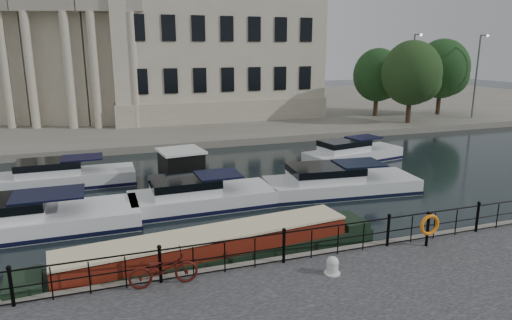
{
  "coord_description": "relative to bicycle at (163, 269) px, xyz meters",
  "views": [
    {
      "loc": [
        -5.35,
        -14.98,
        7.46
      ],
      "look_at": [
        0.5,
        2.0,
        3.0
      ],
      "focal_mm": 32.0,
      "sensor_mm": 36.0,
      "label": 1
    }
  ],
  "objects": [
    {
      "name": "ground_plane",
      "position": [
        3.93,
        2.45,
        -1.08
      ],
      "size": [
        160.0,
        160.0,
        0.0
      ],
      "primitive_type": "plane",
      "color": "black",
      "rests_on": "ground"
    },
    {
      "name": "far_bank",
      "position": [
        3.93,
        41.45,
        -0.81
      ],
      "size": [
        120.0,
        42.0,
        0.55
      ],
      "primitive_type": "cube",
      "color": "#6B665B",
      "rests_on": "ground_plane"
    },
    {
      "name": "railing",
      "position": [
        3.93,
        0.2,
        0.12
      ],
      "size": [
        24.14,
        0.14,
        1.22
      ],
      "color": "black",
      "rests_on": "near_quay"
    },
    {
      "name": "civic_building",
      "position": [
        2.94,
        37.16,
        5.95
      ],
      "size": [
        53.55,
        31.84,
        16.85
      ],
      "color": "#ADA38C",
      "rests_on": "far_bank"
    },
    {
      "name": "lamp_posts",
      "position": [
        29.93,
        23.15,
        3.72
      ],
      "size": [
        8.24,
        1.55,
        8.07
      ],
      "color": "#59595B",
      "rests_on": "far_bank"
    },
    {
      "name": "bicycle",
      "position": [
        0.0,
        0.0,
        0.0
      ],
      "size": [
        2.05,
        0.74,
        1.07
      ],
      "primitive_type": "imported",
      "rotation": [
        0.0,
        0.0,
        1.55
      ],
      "color": "#41100B",
      "rests_on": "near_quay"
    },
    {
      "name": "mooring_bollard",
      "position": [
        5.09,
        -0.99,
        -0.26
      ],
      "size": [
        0.51,
        0.51,
        0.58
      ],
      "color": "silver",
      "rests_on": "near_quay"
    },
    {
      "name": "life_ring_post",
      "position": [
        9.26,
        -0.31,
        0.27
      ],
      "size": [
        0.79,
        0.2,
        1.28
      ],
      "color": "black",
      "rests_on": "near_quay"
    },
    {
      "name": "narrowboat",
      "position": [
        1.87,
        1.98,
        -0.72
      ],
      "size": [
        13.1,
        3.08,
        1.48
      ],
      "rotation": [
        0.0,
        0.0,
        0.1
      ],
      "color": "black",
      "rests_on": "ground_plane"
    },
    {
      "name": "harbour_hut",
      "position": [
        2.52,
        11.31,
        -0.13
      ],
      "size": [
        3.39,
        2.95,
        2.19
      ],
      "rotation": [
        0.0,
        0.0,
        0.13
      ],
      "color": "#6B665B",
      "rests_on": "ground_plane"
    },
    {
      "name": "cabin_cruisers",
      "position": [
        2.95,
        9.48,
        -0.72
      ],
      "size": [
        27.68,
        9.45,
        1.99
      ],
      "color": "white",
      "rests_on": "ground_plane"
    },
    {
      "name": "trees",
      "position": [
        28.41,
        25.46,
        3.8
      ],
      "size": [
        12.05,
        9.97,
        7.78
      ],
      "color": "black",
      "rests_on": "far_bank"
    }
  ]
}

